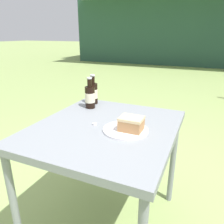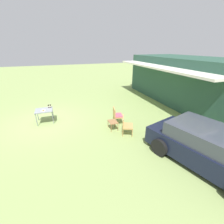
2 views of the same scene
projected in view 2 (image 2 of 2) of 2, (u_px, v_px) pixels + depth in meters
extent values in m
plane|color=#8CA35B|center=(46.00, 122.00, 8.33)|extent=(60.00, 60.00, 0.00)
cube|color=#284C3D|center=(187.00, 80.00, 11.13)|extent=(9.44, 4.12, 3.18)
cube|color=silver|center=(158.00, 67.00, 9.89)|extent=(8.97, 1.20, 0.12)
cube|color=black|center=(208.00, 151.00, 5.17)|extent=(4.41, 2.87, 0.68)
cube|color=#383D47|center=(206.00, 134.00, 5.08)|extent=(2.61, 2.22, 0.49)
cylinder|color=black|center=(186.00, 132.00, 6.68)|extent=(0.70, 0.38, 0.67)
cylinder|color=black|center=(160.00, 147.00, 5.67)|extent=(0.70, 0.38, 0.67)
cylinder|color=tan|center=(123.00, 122.00, 7.93)|extent=(0.04, 0.04, 0.38)
cylinder|color=tan|center=(121.00, 117.00, 8.41)|extent=(0.04, 0.04, 0.38)
cylinder|color=tan|center=(115.00, 122.00, 7.88)|extent=(0.04, 0.04, 0.38)
cylinder|color=tan|center=(113.00, 118.00, 8.36)|extent=(0.04, 0.04, 0.38)
cube|color=tan|center=(118.00, 116.00, 8.06)|extent=(0.68, 0.60, 0.06)
cube|color=tan|center=(114.00, 112.00, 7.93)|extent=(0.59, 0.17, 0.43)
cube|color=#CC5670|center=(118.00, 115.00, 8.03)|extent=(0.60, 0.51, 0.05)
cylinder|color=tan|center=(132.00, 133.00, 6.86)|extent=(0.04, 0.04, 0.38)
cylinder|color=tan|center=(132.00, 128.00, 7.35)|extent=(0.04, 0.04, 0.38)
cylinder|color=tan|center=(123.00, 133.00, 6.89)|extent=(0.04, 0.04, 0.38)
cylinder|color=tan|center=(123.00, 127.00, 7.38)|extent=(0.04, 0.04, 0.38)
cube|color=tan|center=(128.00, 126.00, 7.03)|extent=(0.74, 0.68, 0.06)
cube|color=tan|center=(123.00, 121.00, 6.95)|extent=(0.56, 0.29, 0.43)
cube|color=#996B42|center=(113.00, 122.00, 7.44)|extent=(0.53, 0.40, 0.03)
cylinder|color=#996B42|center=(108.00, 124.00, 7.68)|extent=(0.03, 0.03, 0.40)
cylinder|color=#996B42|center=(111.00, 128.00, 7.26)|extent=(0.03, 0.03, 0.40)
cylinder|color=#996B42|center=(114.00, 123.00, 7.79)|extent=(0.03, 0.03, 0.40)
cylinder|color=#996B42|center=(118.00, 127.00, 7.37)|extent=(0.03, 0.03, 0.40)
cube|color=gray|center=(44.00, 110.00, 8.05)|extent=(0.78, 0.88, 0.04)
cylinder|color=gray|center=(38.00, 115.00, 8.37)|extent=(0.04, 0.04, 0.68)
cylinder|color=gray|center=(36.00, 120.00, 7.77)|extent=(0.04, 0.04, 0.68)
cylinder|color=gray|center=(53.00, 113.00, 8.62)|extent=(0.04, 0.04, 0.68)
cylinder|color=gray|center=(53.00, 118.00, 8.02)|extent=(0.04, 0.04, 0.68)
cylinder|color=white|center=(43.00, 111.00, 7.92)|extent=(0.25, 0.25, 0.01)
cube|color=#AD7A4C|center=(43.00, 110.00, 7.88)|extent=(0.12, 0.10, 0.06)
cube|color=#DBBC89|center=(43.00, 110.00, 7.87)|extent=(0.12, 0.10, 0.01)
cylinder|color=black|center=(49.00, 106.00, 8.29)|extent=(0.07, 0.07, 0.15)
cylinder|color=black|center=(48.00, 105.00, 8.25)|extent=(0.03, 0.03, 0.06)
cylinder|color=silver|center=(48.00, 104.00, 8.24)|extent=(0.04, 0.04, 0.01)
cylinder|color=beige|center=(49.00, 106.00, 8.29)|extent=(0.07, 0.07, 0.07)
cylinder|color=black|center=(50.00, 106.00, 8.35)|extent=(0.07, 0.07, 0.15)
cylinder|color=black|center=(50.00, 104.00, 8.31)|extent=(0.03, 0.03, 0.06)
cylinder|color=silver|center=(50.00, 104.00, 8.30)|extent=(0.04, 0.04, 0.01)
cylinder|color=beige|center=(50.00, 106.00, 8.35)|extent=(0.07, 0.07, 0.07)
cube|color=silver|center=(43.00, 111.00, 7.95)|extent=(0.18, 0.01, 0.01)
cylinder|color=silver|center=(44.00, 109.00, 8.09)|extent=(0.03, 0.03, 0.01)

